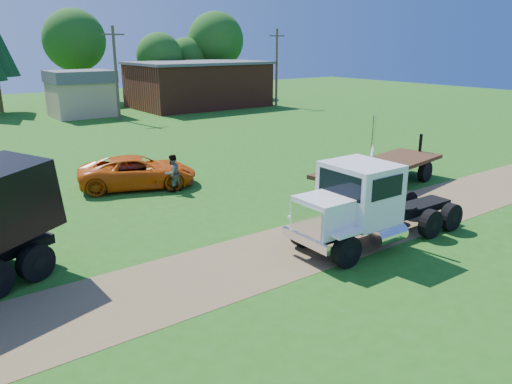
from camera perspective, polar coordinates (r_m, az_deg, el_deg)
ground at (r=19.68m, az=6.61°, el=-5.71°), size 140.00×140.00×0.00m
dirt_track at (r=19.68m, az=6.61°, el=-5.70°), size 120.00×4.20×0.01m
white_semi_tractor at (r=19.13m, az=11.93°, el=-1.41°), size 7.97×2.90×4.80m
orange_pickup at (r=27.36m, az=-13.35°, el=2.26°), size 6.71×4.79×1.70m
flatbed_trailer at (r=27.37m, az=13.99°, el=2.54°), size 9.39×4.17×2.32m
spectator_a at (r=24.86m, az=16.38°, el=0.76°), size 0.79×0.66×1.85m
spectator_b at (r=26.15m, az=-9.53°, el=2.12°), size 1.12×0.98×1.96m
brick_building at (r=61.53m, az=-6.62°, el=12.14°), size 15.40×10.40×5.30m
tan_shed at (r=55.95m, az=-19.34°, el=10.64°), size 6.20×5.40×4.70m
utility_poles at (r=51.72m, az=-15.71°, el=13.08°), size 42.20×0.28×9.00m
tree_row at (r=64.68m, az=-24.05°, el=14.95°), size 54.71×15.86×11.68m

